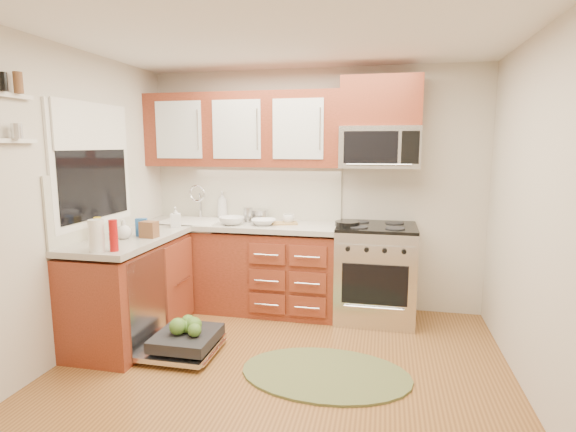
% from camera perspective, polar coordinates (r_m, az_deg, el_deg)
% --- Properties ---
extents(floor, '(3.50, 3.50, 0.00)m').
position_cam_1_polar(floor, '(3.50, -1.78, -20.51)').
color(floor, brown).
rests_on(floor, ground).
extents(ceiling, '(3.50, 3.50, 0.00)m').
position_cam_1_polar(ceiling, '(3.14, -2.02, 23.34)').
color(ceiling, white).
rests_on(ceiling, ground).
extents(wall_back, '(3.50, 0.04, 2.50)m').
position_cam_1_polar(wall_back, '(4.78, 3.23, 3.33)').
color(wall_back, beige).
rests_on(wall_back, ground).
extents(wall_front, '(3.50, 0.04, 2.50)m').
position_cam_1_polar(wall_front, '(1.49, -18.79, -10.00)').
color(wall_front, beige).
rests_on(wall_front, ground).
extents(wall_left, '(0.04, 3.50, 2.50)m').
position_cam_1_polar(wall_left, '(3.89, -27.76, 1.00)').
color(wall_left, beige).
rests_on(wall_left, ground).
extents(wall_right, '(0.04, 3.50, 2.50)m').
position_cam_1_polar(wall_right, '(3.15, 30.68, -0.88)').
color(wall_right, beige).
rests_on(wall_right, ground).
extents(base_cabinet_back, '(2.05, 0.60, 0.85)m').
position_cam_1_polar(base_cabinet_back, '(4.82, -6.04, -6.66)').
color(base_cabinet_back, '#5E2715').
rests_on(base_cabinet_back, ground).
extents(base_cabinet_left, '(0.60, 1.25, 0.85)m').
position_cam_1_polar(base_cabinet_left, '(4.31, -19.32, -9.03)').
color(base_cabinet_left, '#5E2715').
rests_on(base_cabinet_left, ground).
extents(countertop_back, '(2.07, 0.64, 0.05)m').
position_cam_1_polar(countertop_back, '(4.70, -6.17, -1.11)').
color(countertop_back, '#B2ADA3').
rests_on(countertop_back, base_cabinet_back).
extents(countertop_left, '(0.64, 1.27, 0.05)m').
position_cam_1_polar(countertop_left, '(4.19, -19.54, -2.84)').
color(countertop_left, '#B2ADA3').
rests_on(countertop_left, base_cabinet_left).
extents(backsplash_back, '(2.05, 0.02, 0.57)m').
position_cam_1_polar(backsplash_back, '(4.94, -5.16, 3.02)').
color(backsplash_back, beige).
rests_on(backsplash_back, ground).
extents(backsplash_left, '(0.02, 1.25, 0.57)m').
position_cam_1_polar(backsplash_left, '(4.30, -23.10, 1.44)').
color(backsplash_left, beige).
rests_on(backsplash_left, ground).
extents(upper_cabinets, '(2.05, 0.35, 0.75)m').
position_cam_1_polar(upper_cabinets, '(4.76, -5.86, 10.81)').
color(upper_cabinets, '#5E2715').
rests_on(upper_cabinets, ground).
extents(cabinet_over_mw, '(0.76, 0.35, 0.47)m').
position_cam_1_polar(cabinet_over_mw, '(4.54, 11.73, 14.04)').
color(cabinet_over_mw, '#5E2715').
rests_on(cabinet_over_mw, ground).
extents(range, '(0.76, 0.64, 0.95)m').
position_cam_1_polar(range, '(4.55, 11.04, -7.05)').
color(range, silver).
rests_on(range, ground).
extents(microwave, '(0.76, 0.38, 0.40)m').
position_cam_1_polar(microwave, '(4.50, 11.55, 8.55)').
color(microwave, silver).
rests_on(microwave, ground).
extents(sink, '(0.62, 0.50, 0.26)m').
position_cam_1_polar(sink, '(4.89, -12.08, -2.06)').
color(sink, white).
rests_on(sink, ground).
extents(dishwasher, '(0.70, 0.60, 0.20)m').
position_cam_1_polar(dishwasher, '(3.97, -13.27, -15.36)').
color(dishwasher, silver).
rests_on(dishwasher, ground).
extents(window, '(0.03, 1.05, 1.05)m').
position_cam_1_polar(window, '(4.25, -23.58, 5.94)').
color(window, white).
rests_on(window, ground).
extents(window_blind, '(0.02, 0.96, 0.40)m').
position_cam_1_polar(window_blind, '(4.24, -23.59, 10.41)').
color(window_blind, white).
rests_on(window_blind, ground).
extents(shelf_upper, '(0.04, 0.40, 0.03)m').
position_cam_1_polar(shelf_upper, '(3.60, -31.99, 12.91)').
color(shelf_upper, white).
rests_on(shelf_upper, ground).
extents(shelf_lower, '(0.04, 0.40, 0.03)m').
position_cam_1_polar(shelf_lower, '(3.58, -31.58, 8.14)').
color(shelf_lower, white).
rests_on(shelf_lower, ground).
extents(rug, '(1.43, 1.08, 0.02)m').
position_cam_1_polar(rug, '(3.61, 4.79, -19.35)').
color(rug, '#5B6238').
rests_on(rug, ground).
extents(skillet, '(0.27, 0.27, 0.04)m').
position_cam_1_polar(skillet, '(4.36, 7.53, -0.96)').
color(skillet, black).
rests_on(skillet, range).
extents(stock_pot, '(0.25, 0.25, 0.12)m').
position_cam_1_polar(stock_pot, '(4.79, -3.67, 0.12)').
color(stock_pot, silver).
rests_on(stock_pot, countertop_back).
extents(cutting_board, '(0.29, 0.23, 0.02)m').
position_cam_1_polar(cutting_board, '(4.57, -0.43, -0.91)').
color(cutting_board, '#A08049').
rests_on(cutting_board, countertop_back).
extents(canister, '(0.13, 0.13, 0.15)m').
position_cam_1_polar(canister, '(4.69, -5.10, 0.15)').
color(canister, silver).
rests_on(canister, countertop_back).
extents(paper_towel_roll, '(0.13, 0.13, 0.24)m').
position_cam_1_polar(paper_towel_roll, '(3.67, -23.15, -2.31)').
color(paper_towel_roll, white).
rests_on(paper_towel_roll, countertop_left).
extents(mustard_bottle, '(0.07, 0.07, 0.20)m').
position_cam_1_polar(mustard_bottle, '(4.12, -23.00, -1.48)').
color(mustard_bottle, yellow).
rests_on(mustard_bottle, countertop_left).
extents(red_bottle, '(0.08, 0.08, 0.24)m').
position_cam_1_polar(red_bottle, '(3.64, -21.28, -2.33)').
color(red_bottle, '#A90E0E').
rests_on(red_bottle, countertop_left).
extents(wooden_box, '(0.15, 0.11, 0.14)m').
position_cam_1_polar(wooden_box, '(4.08, -17.22, -1.64)').
color(wooden_box, brown).
rests_on(wooden_box, countertop_left).
extents(blue_carton, '(0.11, 0.09, 0.16)m').
position_cam_1_polar(blue_carton, '(4.19, -18.11, -1.34)').
color(blue_carton, '#2257A1').
rests_on(blue_carton, countertop_left).
extents(bowl_a, '(0.29, 0.29, 0.06)m').
position_cam_1_polar(bowl_a, '(4.52, -3.12, -0.77)').
color(bowl_a, '#999999').
rests_on(bowl_a, countertop_back).
extents(bowl_b, '(0.29, 0.29, 0.08)m').
position_cam_1_polar(bowl_b, '(4.57, -7.16, -0.61)').
color(bowl_b, '#999999').
rests_on(bowl_b, countertop_back).
extents(cup, '(0.15, 0.15, 0.10)m').
position_cam_1_polar(cup, '(4.59, 0.05, -0.37)').
color(cup, '#999999').
rests_on(cup, countertop_back).
extents(soap_bottle_a, '(0.14, 0.14, 0.30)m').
position_cam_1_polar(soap_bottle_a, '(4.99, -8.34, 1.44)').
color(soap_bottle_a, '#999999').
rests_on(soap_bottle_a, countertop_back).
extents(soap_bottle_b, '(0.12, 0.12, 0.20)m').
position_cam_1_polar(soap_bottle_b, '(4.52, -14.09, -0.13)').
color(soap_bottle_b, '#999999').
rests_on(soap_bottle_b, countertop_left).
extents(soap_bottle_c, '(0.15, 0.15, 0.16)m').
position_cam_1_polar(soap_bottle_c, '(4.10, -20.15, -1.59)').
color(soap_bottle_c, '#999999').
rests_on(soap_bottle_c, countertop_left).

